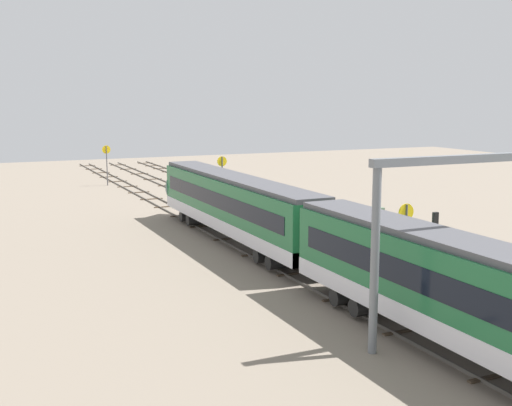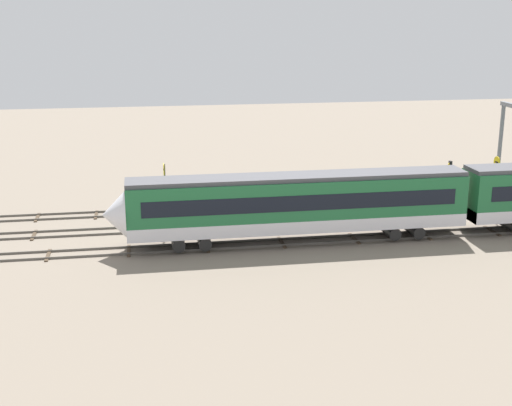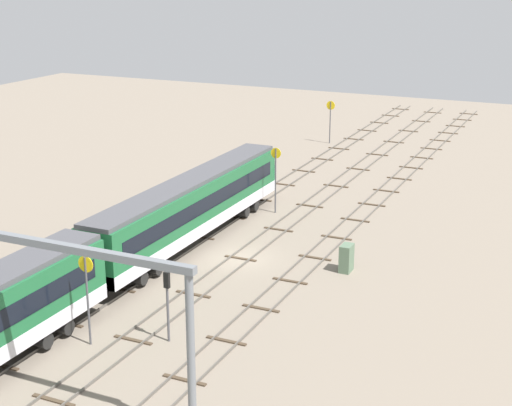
{
  "view_description": "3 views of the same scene",
  "coord_description": "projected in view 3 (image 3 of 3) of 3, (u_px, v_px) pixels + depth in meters",
  "views": [
    {
      "loc": [
        -41.55,
        22.51,
        10.46
      ],
      "look_at": [
        4.46,
        1.59,
        2.3
      ],
      "focal_mm": 45.41,
      "sensor_mm": 36.0,
      "label": 1
    },
    {
      "loc": [
        12.33,
        50.55,
        15.83
      ],
      "look_at": [
        4.08,
        1.81,
        2.24
      ],
      "focal_mm": 48.62,
      "sensor_mm": 36.0,
      "label": 2
    },
    {
      "loc": [
        -45.77,
        -22.28,
        19.88
      ],
      "look_at": [
        5.61,
        1.38,
        2.35
      ],
      "focal_mm": 54.53,
      "sensor_mm": 36.0,
      "label": 3
    }
  ],
  "objects": [
    {
      "name": "ground_plane",
      "position": [
        240.0,
        259.0,
        54.49
      ],
      "size": [
        145.01,
        145.01,
        0.0
      ],
      "primitive_type": "plane",
      "color": "gray"
    },
    {
      "name": "track_near_foreground",
      "position": [
        303.0,
        269.0,
        52.59
      ],
      "size": [
        129.01,
        2.4,
        0.16
      ],
      "color": "#59544C",
      "rests_on": "ground"
    },
    {
      "name": "track_second_near",
      "position": [
        240.0,
        258.0,
        54.47
      ],
      "size": [
        129.01,
        2.4,
        0.16
      ],
      "color": "#59544C",
      "rests_on": "ground"
    },
    {
      "name": "track_with_train",
      "position": [
        182.0,
        248.0,
        56.35
      ],
      "size": [
        129.01,
        2.4,
        0.16
      ],
      "color": "#59544C",
      "rests_on": "ground"
    },
    {
      "name": "overhead_gantry",
      "position": [
        45.0,
        284.0,
        35.16
      ],
      "size": [
        0.4,
        15.61,
        8.1
      ],
      "color": "slate",
      "rests_on": "ground"
    },
    {
      "name": "speed_sign_mid_trackside",
      "position": [
        87.0,
        288.0,
        41.34
      ],
      "size": [
        0.14,
        0.92,
        5.13
      ],
      "color": "#4C4C51",
      "rests_on": "ground"
    },
    {
      "name": "speed_sign_far_trackside",
      "position": [
        330.0,
        115.0,
        88.48
      ],
      "size": [
        0.14,
        1.0,
        4.88
      ],
      "color": "#4C4C51",
      "rests_on": "ground"
    },
    {
      "name": "speed_sign_distant_end",
      "position": [
        276.0,
        172.0,
        63.56
      ],
      "size": [
        0.14,
        0.87,
        5.52
      ],
      "color": "#4C4C51",
      "rests_on": "ground"
    },
    {
      "name": "signal_light_trackside_approach",
      "position": [
        167.0,
        296.0,
        41.89
      ],
      "size": [
        0.31,
        0.32,
        4.07
      ],
      "color": "#4C4C51",
      "rests_on": "ground"
    },
    {
      "name": "relay_cabinet",
      "position": [
        346.0,
        258.0,
        52.04
      ],
      "size": [
        1.17,
        0.73,
        1.89
      ],
      "color": "#597259",
      "rests_on": "ground"
    }
  ]
}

